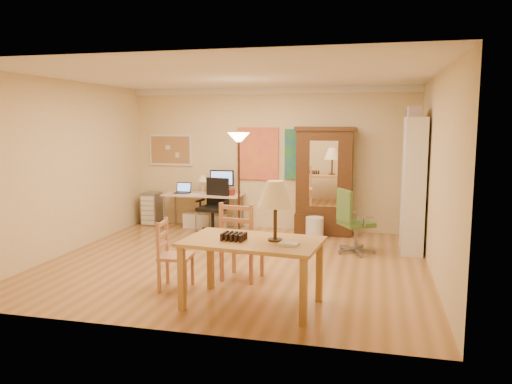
% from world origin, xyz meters
% --- Properties ---
extents(floor, '(5.50, 5.50, 0.00)m').
position_xyz_m(floor, '(0.00, 0.00, 0.00)').
color(floor, olive).
rests_on(floor, ground).
extents(crown_molding, '(5.50, 0.08, 0.12)m').
position_xyz_m(crown_molding, '(0.00, 2.46, 2.64)').
color(crown_molding, white).
rests_on(crown_molding, floor).
extents(corkboard, '(0.90, 0.04, 0.62)m').
position_xyz_m(corkboard, '(-2.05, 2.47, 1.50)').
color(corkboard, '#A0824B').
rests_on(corkboard, floor).
extents(art_panel_left, '(0.80, 0.04, 1.00)m').
position_xyz_m(art_panel_left, '(-0.25, 2.47, 1.45)').
color(art_panel_left, gold).
rests_on(art_panel_left, floor).
extents(art_panel_right, '(0.75, 0.04, 0.95)m').
position_xyz_m(art_panel_right, '(0.65, 2.47, 1.45)').
color(art_panel_right, '#23688C').
rests_on(art_panel_right, floor).
extents(dining_table, '(1.59, 1.05, 1.42)m').
position_xyz_m(dining_table, '(0.75, -1.61, 0.90)').
color(dining_table, olive).
rests_on(dining_table, floor).
extents(ladder_chair_back, '(0.54, 0.52, 1.03)m').
position_xyz_m(ladder_chair_back, '(0.29, -0.74, 0.48)').
color(ladder_chair_back, '#B87854').
rests_on(ladder_chair_back, floor).
extents(ladder_chair_left, '(0.42, 0.44, 0.86)m').
position_xyz_m(ladder_chair_left, '(-0.43, -1.29, 0.40)').
color(ladder_chair_left, '#B87854').
rests_on(ladder_chair_left, floor).
extents(torchiere_lamp, '(0.34, 0.34, 1.89)m').
position_xyz_m(torchiere_lamp, '(-0.11, 0.61, 1.52)').
color(torchiere_lamp, '#3D2118').
rests_on(torchiere_lamp, floor).
extents(computer_desk, '(1.50, 0.66, 1.14)m').
position_xyz_m(computer_desk, '(-1.21, 2.15, 0.42)').
color(computer_desk, beige).
rests_on(computer_desk, floor).
extents(office_chair_black, '(0.63, 0.63, 1.02)m').
position_xyz_m(office_chair_black, '(-0.93, 1.78, 0.27)').
color(office_chair_black, black).
rests_on(office_chair_black, floor).
extents(office_chair_green, '(0.63, 0.63, 1.02)m').
position_xyz_m(office_chair_green, '(1.66, 0.97, 0.27)').
color(office_chair_green, slate).
rests_on(office_chair_green, floor).
extents(drawer_cart, '(0.32, 0.39, 0.65)m').
position_xyz_m(drawer_cart, '(-2.40, 2.26, 0.32)').
color(drawer_cart, slate).
rests_on(drawer_cart, floor).
extents(armoire, '(1.07, 0.51, 1.97)m').
position_xyz_m(armoire, '(1.06, 2.24, 0.86)').
color(armoire, '#321B0D').
rests_on(armoire, floor).
extents(bookshelf, '(0.32, 0.85, 2.13)m').
position_xyz_m(bookshelf, '(2.55, 1.31, 1.06)').
color(bookshelf, white).
rests_on(bookshelf, floor).
extents(wastebin, '(0.32, 0.32, 0.39)m').
position_xyz_m(wastebin, '(0.95, 1.74, 0.20)').
color(wastebin, silver).
rests_on(wastebin, floor).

